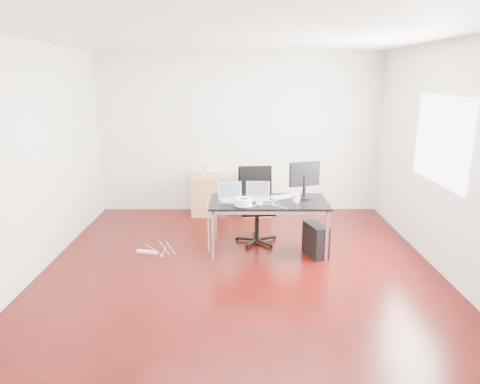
{
  "coord_description": "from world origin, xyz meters",
  "views": [
    {
      "loc": [
        -0.02,
        -5.08,
        2.36
      ],
      "look_at": [
        0.0,
        0.55,
        0.85
      ],
      "focal_mm": 32.0,
      "sensor_mm": 36.0,
      "label": 1
    }
  ],
  "objects_px": {
    "filing_cabinet_left": "(206,195)",
    "filing_cabinet_right": "(257,195)",
    "desk": "(268,204)",
    "office_chair": "(256,201)",
    "pc_tower": "(316,240)"
  },
  "relations": [
    {
      "from": "desk",
      "to": "office_chair",
      "type": "bearing_deg",
      "value": 110.61
    },
    {
      "from": "filing_cabinet_left",
      "to": "pc_tower",
      "type": "relative_size",
      "value": 1.56
    },
    {
      "from": "office_chair",
      "to": "desk",
      "type": "bearing_deg",
      "value": -74.58
    },
    {
      "from": "pc_tower",
      "to": "office_chair",
      "type": "bearing_deg",
      "value": 128.62
    },
    {
      "from": "office_chair",
      "to": "pc_tower",
      "type": "distance_m",
      "value": 1.04
    },
    {
      "from": "filing_cabinet_left",
      "to": "pc_tower",
      "type": "bearing_deg",
      "value": -48.62
    },
    {
      "from": "desk",
      "to": "pc_tower",
      "type": "distance_m",
      "value": 0.8
    },
    {
      "from": "office_chair",
      "to": "filing_cabinet_right",
      "type": "distance_m",
      "value": 1.32
    },
    {
      "from": "filing_cabinet_left",
      "to": "filing_cabinet_right",
      "type": "relative_size",
      "value": 1.0
    },
    {
      "from": "filing_cabinet_left",
      "to": "pc_tower",
      "type": "xyz_separation_m",
      "value": [
        1.63,
        -1.85,
        -0.13
      ]
    },
    {
      "from": "filing_cabinet_left",
      "to": "desk",
      "type": "bearing_deg",
      "value": -59.87
    },
    {
      "from": "desk",
      "to": "filing_cabinet_right",
      "type": "relative_size",
      "value": 2.29
    },
    {
      "from": "filing_cabinet_right",
      "to": "desk",
      "type": "bearing_deg",
      "value": -87.06
    },
    {
      "from": "office_chair",
      "to": "pc_tower",
      "type": "relative_size",
      "value": 2.4
    },
    {
      "from": "filing_cabinet_right",
      "to": "pc_tower",
      "type": "height_order",
      "value": "filing_cabinet_right"
    }
  ]
}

